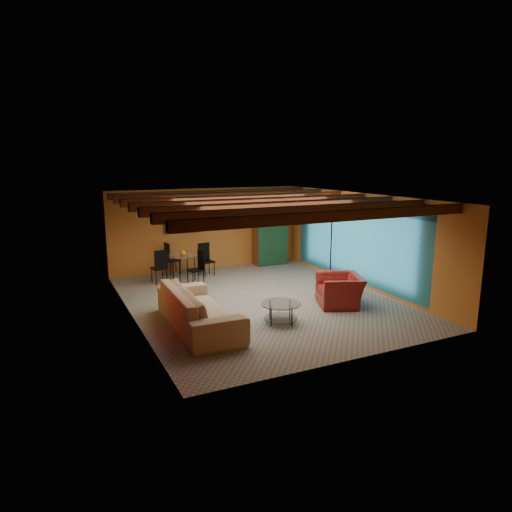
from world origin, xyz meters
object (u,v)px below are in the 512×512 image
armchair (340,290)px  dining_table (184,263)px  potted_plant (270,202)px  vase (183,243)px  sofa (199,308)px  floor_lamp (331,249)px  coffee_table (281,313)px  armoire (269,237)px

armchair → dining_table: bearing=-123.8°
potted_plant → vase: size_ratio=2.74×
sofa → floor_lamp: (4.70, 1.79, 0.61)m
coffee_table → potted_plant: size_ratio=1.85×
coffee_table → dining_table: 4.74m
sofa → potted_plant: size_ratio=6.10×
sofa → coffee_table: sofa is taller
dining_table → potted_plant: size_ratio=4.09×
floor_lamp → potted_plant: bearing=98.3°
dining_table → potted_plant: (3.36, 0.76, 1.66)m
dining_table → floor_lamp: (3.81, -2.32, 0.52)m
armchair → floor_lamp: floor_lamp is taller
sofa → vase: vase is taller
armoire → potted_plant: bearing=0.0°
sofa → armoire: armoire is taller
dining_table → armoire: 3.47m
armchair → dining_table: size_ratio=0.59×
dining_table → floor_lamp: size_ratio=0.96×
sofa → coffee_table: (1.75, -0.54, -0.21)m
floor_lamp → vase: bearing=148.6°
coffee_table → vase: bearing=100.5°
dining_table → potted_plant: bearing=12.8°
sofa → armchair: size_ratio=2.52×
coffee_table → floor_lamp: bearing=38.3°
armoire → coffee_table: bearing=-113.8°
floor_lamp → coffee_table: bearing=-141.7°
sofa → vase: size_ratio=16.73×
coffee_table → potted_plant: bearing=65.2°
floor_lamp → potted_plant: (-0.45, 3.08, 1.14)m
coffee_table → floor_lamp: size_ratio=0.44×
dining_table → armoire: armoire is taller
floor_lamp → potted_plant: size_ratio=4.26×
coffee_table → dining_table: bearing=100.5°
dining_table → potted_plant: potted_plant is taller
floor_lamp → vase: floor_lamp is taller
dining_table → vase: size_ratio=11.20×
sofa → armchair: (3.71, -0.05, -0.05)m
armchair → vase: vase is taller
dining_table → floor_lamp: 4.49m
vase → sofa: bearing=-102.2°
armchair → coffee_table: (-1.96, -0.48, -0.15)m
floor_lamp → potted_plant: 3.32m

